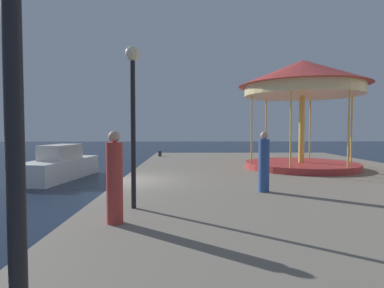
{
  "coord_description": "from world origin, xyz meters",
  "views": [
    {
      "loc": [
        2.62,
        -12.17,
        2.76
      ],
      "look_at": [
        2.85,
        5.02,
        1.97
      ],
      "focal_mm": 29.72,
      "sensor_mm": 36.0,
      "label": 1
    }
  ],
  "objects_px": {
    "person_mid_promenade": "(264,164)",
    "person_far_corner": "(115,180)",
    "bollard_south": "(160,154)",
    "motorboat_white": "(60,166)",
    "lamp_post_mid_promenade": "(133,97)",
    "carousel": "(302,88)"
  },
  "relations": [
    {
      "from": "motorboat_white",
      "to": "person_far_corner",
      "type": "bearing_deg",
      "value": -63.3
    },
    {
      "from": "motorboat_white",
      "to": "person_mid_promenade",
      "type": "xyz_separation_m",
      "value": [
        9.49,
        -7.79,
        0.96
      ]
    },
    {
      "from": "motorboat_white",
      "to": "bollard_south",
      "type": "distance_m",
      "value": 7.38
    },
    {
      "from": "lamp_post_mid_promenade",
      "to": "bollard_south",
      "type": "relative_size",
      "value": 9.97
    },
    {
      "from": "bollard_south",
      "to": "motorboat_white",
      "type": "bearing_deg",
      "value": -133.47
    },
    {
      "from": "lamp_post_mid_promenade",
      "to": "person_far_corner",
      "type": "bearing_deg",
      "value": -97.79
    },
    {
      "from": "bollard_south",
      "to": "person_far_corner",
      "type": "height_order",
      "value": "person_far_corner"
    },
    {
      "from": "bollard_south",
      "to": "person_mid_promenade",
      "type": "bearing_deg",
      "value": -71.42
    },
    {
      "from": "carousel",
      "to": "bollard_south",
      "type": "bearing_deg",
      "value": 137.25
    },
    {
      "from": "lamp_post_mid_promenade",
      "to": "person_far_corner",
      "type": "distance_m",
      "value": 2.25
    },
    {
      "from": "motorboat_white",
      "to": "person_mid_promenade",
      "type": "height_order",
      "value": "person_mid_promenade"
    },
    {
      "from": "motorboat_white",
      "to": "lamp_post_mid_promenade",
      "type": "relative_size",
      "value": 1.52
    },
    {
      "from": "motorboat_white",
      "to": "lamp_post_mid_promenade",
      "type": "xyz_separation_m",
      "value": [
        5.75,
        -9.81,
        2.83
      ]
    },
    {
      "from": "carousel",
      "to": "person_far_corner",
      "type": "bearing_deg",
      "value": -127.97
    },
    {
      "from": "person_mid_promenade",
      "to": "person_far_corner",
      "type": "height_order",
      "value": "person_far_corner"
    },
    {
      "from": "carousel",
      "to": "person_mid_promenade",
      "type": "xyz_separation_m",
      "value": [
        -3.33,
        -5.98,
        -3.12
      ]
    },
    {
      "from": "carousel",
      "to": "person_mid_promenade",
      "type": "distance_m",
      "value": 7.52
    },
    {
      "from": "person_mid_promenade",
      "to": "person_far_corner",
      "type": "bearing_deg",
      "value": -139.86
    },
    {
      "from": "carousel",
      "to": "motorboat_white",
      "type": "bearing_deg",
      "value": 171.97
    },
    {
      "from": "lamp_post_mid_promenade",
      "to": "person_far_corner",
      "type": "height_order",
      "value": "lamp_post_mid_promenade"
    },
    {
      "from": "lamp_post_mid_promenade",
      "to": "bollard_south",
      "type": "bearing_deg",
      "value": 92.56
    },
    {
      "from": "person_mid_promenade",
      "to": "person_far_corner",
      "type": "xyz_separation_m",
      "value": [
        -3.91,
        -3.3,
        0.02
      ]
    }
  ]
}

